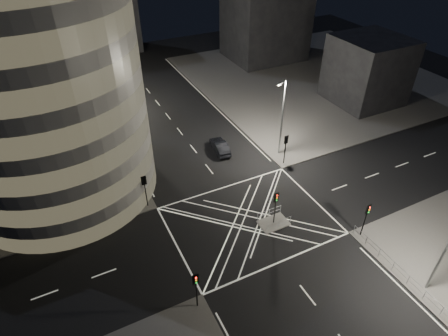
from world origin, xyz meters
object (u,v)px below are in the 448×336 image
traffic_signal_fl (145,186)px  street_lamp_right_near (448,245)px  traffic_signal_nl (196,285)px  sedan (220,146)px  traffic_signal_island (276,202)px  traffic_signal_fr (286,144)px  street_lamp_right_far (282,116)px  street_lamp_left_near (122,142)px  central_island (273,223)px  traffic_signal_nr (367,214)px  street_lamp_left_far (91,81)px

traffic_signal_fl → street_lamp_right_near: (18.24, -20.80, 2.63)m
traffic_signal_nl → sedan: traffic_signal_nl is taller
traffic_signal_nl → sedan: size_ratio=0.88×
traffic_signal_island → street_lamp_right_near: (7.44, -12.50, 2.63)m
traffic_signal_fl → street_lamp_right_near: 27.79m
traffic_signal_fr → street_lamp_right_far: (0.64, 2.20, 2.63)m
traffic_signal_fr → street_lamp_left_near: size_ratio=0.40×
central_island → traffic_signal_nr: (6.80, -5.30, 2.84)m
street_lamp_left_near → street_lamp_right_far: (18.87, -3.00, 0.00)m
traffic_signal_island → traffic_signal_fr: bearing=50.7°
central_island → traffic_signal_nr: bearing=-37.9°
traffic_signal_nr → street_lamp_right_near: bearing=-85.0°
traffic_signal_fr → sedan: (-5.88, 6.12, -2.17)m
street_lamp_left_far → street_lamp_right_far: (18.87, -21.00, 0.00)m
central_island → sedan: 14.47m
traffic_signal_nr → street_lamp_left_far: bearing=116.4°
traffic_signal_island → street_lamp_right_near: street_lamp_right_near is taller
traffic_signal_nl → traffic_signal_nr: 17.60m
traffic_signal_nl → street_lamp_left_near: street_lamp_left_near is taller
traffic_signal_nr → street_lamp_right_far: 16.03m
street_lamp_right_near → sedan: street_lamp_right_near is taller
traffic_signal_nl → street_lamp_right_far: (18.24, 15.80, 2.63)m
traffic_signal_fl → street_lamp_left_far: bearing=91.6°
traffic_signal_nr → central_island: bearing=142.1°
street_lamp_left_near → sedan: bearing=4.3°
street_lamp_right_near → central_island: bearing=120.7°
traffic_signal_fl → street_lamp_left_far: size_ratio=0.40×
traffic_signal_nr → street_lamp_left_near: bearing=134.1°
traffic_signal_nl → traffic_signal_nr: (17.60, 0.00, 0.00)m
traffic_signal_nl → sedan: bearing=59.3°
street_lamp_right_far → sedan: bearing=149.0°
traffic_signal_fr → street_lamp_left_far: bearing=128.2°
traffic_signal_nl → traffic_signal_fr: same height
street_lamp_left_near → central_island: bearing=-49.7°
traffic_signal_fl → traffic_signal_nr: size_ratio=1.00×
traffic_signal_fr → street_lamp_left_far: (-18.24, 23.20, 2.63)m
central_island → sedan: bearing=86.4°
street_lamp_left_far → street_lamp_right_far: bearing=-48.1°
street_lamp_left_near → traffic_signal_fl: bearing=-83.0°
traffic_signal_nl → street_lamp_left_far: bearing=91.0°
traffic_signal_nl → traffic_signal_fr: size_ratio=1.00×
central_island → traffic_signal_fr: size_ratio=0.75×
street_lamp_right_far → sedan: street_lamp_right_far is taller
street_lamp_right_near → traffic_signal_island: bearing=120.7°
traffic_signal_nl → traffic_signal_nr: bearing=0.0°
traffic_signal_island → street_lamp_left_near: size_ratio=0.40×
traffic_signal_fl → traffic_signal_fr: bearing=0.0°
central_island → street_lamp_left_near: bearing=130.3°
central_island → sedan: size_ratio=0.66×
street_lamp_left_near → sedan: size_ratio=2.21×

